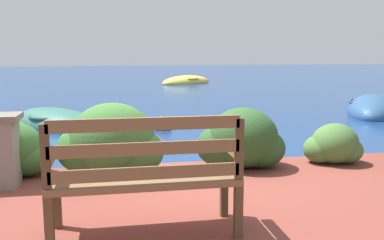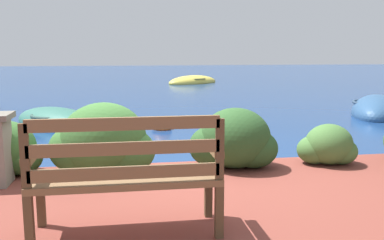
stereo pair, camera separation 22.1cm
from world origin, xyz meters
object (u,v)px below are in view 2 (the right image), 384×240
at_px(mooring_buoy, 162,126).
at_px(rowboat_nearest, 58,123).
at_px(park_bench, 126,173).
at_px(rowboat_mid, 376,112).
at_px(rowboat_outer, 193,82).

bearing_deg(mooring_buoy, rowboat_nearest, 160.93).
relative_size(park_bench, rowboat_nearest, 0.50).
bearing_deg(rowboat_nearest, rowboat_mid, -126.77).
relative_size(rowboat_nearest, rowboat_mid, 0.97).
bearing_deg(mooring_buoy, rowboat_mid, 12.16).
bearing_deg(rowboat_outer, park_bench, 45.96).
height_order(park_bench, rowboat_mid, park_bench).
bearing_deg(rowboat_outer, rowboat_nearest, 33.75).
relative_size(rowboat_outer, mooring_buoy, 7.15).
bearing_deg(rowboat_nearest, park_bench, 153.01).
distance_m(rowboat_mid, rowboat_outer, 11.16).
bearing_deg(rowboat_mid, rowboat_outer, 48.42).
distance_m(park_bench, rowboat_mid, 9.16).
height_order(park_bench, rowboat_nearest, park_bench).
bearing_deg(park_bench, rowboat_mid, 44.36).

